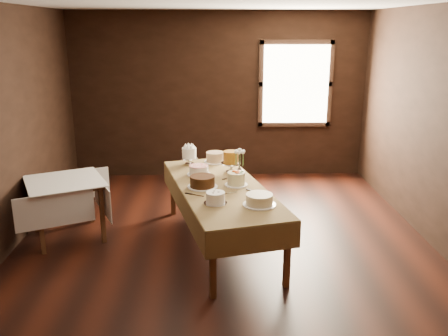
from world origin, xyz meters
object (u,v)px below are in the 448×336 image
cake_lattice (199,171)px  cake_server_d (233,177)px  cake_chocolate (202,182)px  cake_speckled (215,158)px  cake_server_b (257,193)px  cake_caramel (231,163)px  cake_cream (259,200)px  side_table (65,187)px  cake_flowers (236,179)px  display_table (220,190)px  cake_server_a (231,193)px  cake_swirl (215,198)px  cake_server_c (208,178)px  flower_vase (239,171)px  cake_server_e (198,195)px  cake_meringue (189,157)px

cake_lattice → cake_server_d: 0.45m
cake_chocolate → cake_server_d: size_ratio=1.46×
cake_speckled → cake_server_d: 0.72m
cake_chocolate → cake_server_b: size_ratio=1.46×
cake_caramel → cake_server_d: 0.24m
cake_cream → cake_server_d: size_ratio=1.45×
cake_caramel → cake_cream: size_ratio=0.84×
side_table → cake_server_d: (2.06, 0.04, 0.10)m
cake_caramel → cake_server_b: size_ratio=1.21×
cake_flowers → cake_chocolate: bearing=-171.4°
display_table → cake_cream: cake_cream is taller
cake_flowers → cake_server_a: (-0.07, -0.28, -0.07)m
cake_swirl → cake_server_c: size_ratio=1.05×
cake_server_d → cake_swirl: bearing=-139.4°
cake_server_b → flower_vase: 0.63m
cake_lattice → flower_vase: size_ratio=2.09×
cake_speckled → cake_chocolate: bearing=-98.7°
cake_caramel → cake_server_b: bearing=-71.7°
display_table → cake_server_a: cake_server_a is taller
cake_speckled → cake_cream: cake_speckled is taller
display_table → cake_server_e: 0.42m
cake_meringue → cake_cream: (0.79, -1.56, -0.05)m
display_table → cake_caramel: cake_caramel is taller
display_table → cake_flowers: bearing=5.5°
cake_server_c → flower_vase: size_ratio=1.67×
cake_server_a → cake_server_c: bearing=88.7°
cake_speckled → cake_server_e: bearing=-98.7°
cake_caramel → cake_server_c: bearing=-141.4°
display_table → side_table: size_ratio=2.20×
cake_cream → cake_chocolate: bearing=135.0°
display_table → cake_chocolate: 0.24m
cake_lattice → cake_chocolate: size_ratio=0.86×
cake_server_c → cake_server_e: 0.63m
cake_meringue → cake_server_b: size_ratio=1.03×
cake_caramel → cake_server_d: cake_caramel is taller
cake_server_e → side_table: bearing=-171.5°
cake_cream → cake_caramel: bearing=101.8°
side_table → cake_flowers: (2.07, -0.26, 0.17)m
cake_caramel → cake_chocolate: size_ratio=0.83×
cake_meringue → cake_server_d: 0.83m
display_table → cake_flowers: (0.19, 0.02, 0.13)m
cake_speckled → cake_flowers: cake_flowers is taller
cake_swirl → cake_flowers: bearing=67.3°
cake_cream → cake_server_c: cake_cream is taller
cake_server_c → cake_swirl: bearing=178.0°
cake_cream → cake_server_c: size_ratio=1.45×
cake_server_c → cake_server_d: same height
cake_server_a → cake_lattice: bearing=91.3°
flower_vase → cake_server_a: bearing=-102.5°
cake_lattice → cake_server_c: size_ratio=1.26×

